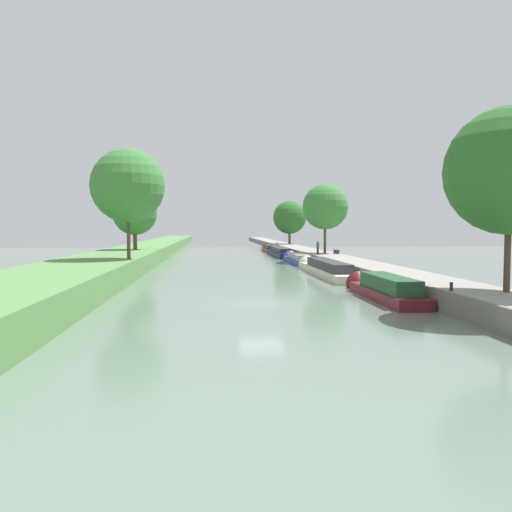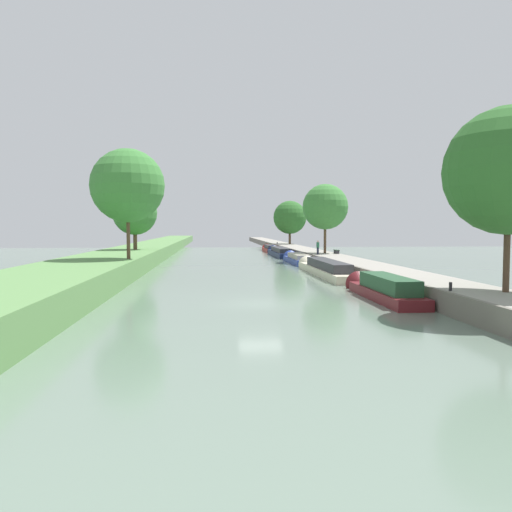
% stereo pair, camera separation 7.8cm
% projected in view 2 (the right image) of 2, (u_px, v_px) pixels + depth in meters
% --- Properties ---
extents(ground_plane, '(160.00, 160.00, 0.00)m').
position_uv_depth(ground_plane, '(261.00, 304.00, 28.73)').
color(ground_plane, slate).
extents(left_grassy_bank, '(7.07, 260.00, 1.70)m').
position_uv_depth(left_grassy_bank, '(34.00, 291.00, 27.61)').
color(left_grassy_bank, '#5B894C').
rests_on(left_grassy_bank, ground_plane).
extents(right_towpath, '(3.81, 260.00, 1.13)m').
position_uv_depth(right_towpath, '(445.00, 292.00, 29.63)').
color(right_towpath, gray).
rests_on(right_towpath, ground_plane).
extents(stone_quay, '(0.25, 260.00, 1.18)m').
position_uv_depth(stone_quay, '(411.00, 292.00, 29.46)').
color(stone_quay, '#6B665B').
rests_on(stone_quay, ground_plane).
extents(narrowboat_maroon, '(1.93, 10.42, 2.09)m').
position_uv_depth(narrowboat_maroon, '(382.00, 289.00, 30.89)').
color(narrowboat_maroon, maroon).
rests_on(narrowboat_maroon, ground_plane).
extents(narrowboat_cream, '(1.97, 17.04, 2.02)m').
position_uv_depth(narrowboat_cream, '(324.00, 268.00, 46.10)').
color(narrowboat_cream, beige).
rests_on(narrowboat_cream, ground_plane).
extents(narrowboat_blue, '(2.02, 11.60, 1.92)m').
position_uv_depth(narrowboat_blue, '(297.00, 259.00, 61.45)').
color(narrowboat_blue, '#283D93').
rests_on(narrowboat_blue, ground_plane).
extents(narrowboat_navy, '(2.09, 15.93, 1.99)m').
position_uv_depth(narrowboat_navy, '(279.00, 252.00, 76.06)').
color(narrowboat_navy, '#141E42').
rests_on(narrowboat_navy, ground_plane).
extents(narrowboat_red, '(2.00, 10.94, 1.90)m').
position_uv_depth(narrowboat_red, '(270.00, 249.00, 89.34)').
color(narrowboat_red, maroon).
rests_on(narrowboat_red, ground_plane).
extents(tree_rightbank_near, '(6.35, 6.35, 9.20)m').
position_uv_depth(tree_rightbank_near, '(509.00, 171.00, 24.76)').
color(tree_rightbank_near, '#4C3828').
rests_on(tree_rightbank_near, right_towpath).
extents(tree_rightbank_midnear, '(5.65, 5.65, 8.58)m').
position_uv_depth(tree_rightbank_midnear, '(325.00, 207.00, 62.23)').
color(tree_rightbank_midnear, brown).
rests_on(tree_rightbank_midnear, right_towpath).
extents(tree_rightbank_midfar, '(6.39, 6.39, 8.31)m').
position_uv_depth(tree_rightbank_midfar, '(290.00, 217.00, 96.81)').
color(tree_rightbank_midfar, brown).
rests_on(tree_rightbank_midfar, right_towpath).
extents(tree_leftbank_downstream, '(5.26, 5.26, 7.00)m').
position_uv_depth(tree_leftbank_downstream, '(135.00, 213.00, 59.38)').
color(tree_leftbank_downstream, brown).
rests_on(tree_leftbank_downstream, left_grassy_bank).
extents(tree_leftbank_upstream, '(6.16, 6.16, 9.21)m').
position_uv_depth(tree_leftbank_upstream, '(128.00, 186.00, 41.88)').
color(tree_leftbank_upstream, brown).
rests_on(tree_leftbank_upstream, left_grassy_bank).
extents(person_walking, '(0.34, 0.34, 1.66)m').
position_uv_depth(person_walking, '(318.00, 247.00, 59.57)').
color(person_walking, '#282D42').
rests_on(person_walking, right_towpath).
extents(mooring_bollard_near, '(0.16, 0.16, 0.45)m').
position_uv_depth(mooring_bollard_near, '(451.00, 287.00, 25.49)').
color(mooring_bollard_near, black).
rests_on(mooring_bollard_near, right_towpath).
extents(mooring_bollard_far, '(0.16, 0.16, 0.45)m').
position_uv_depth(mooring_bollard_far, '(277.00, 243.00, 94.12)').
color(mooring_bollard_far, black).
rests_on(mooring_bollard_far, right_towpath).
extents(park_bench, '(0.44, 1.50, 0.47)m').
position_uv_depth(park_bench, '(337.00, 251.00, 61.41)').
color(park_bench, '#333338').
rests_on(park_bench, right_towpath).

